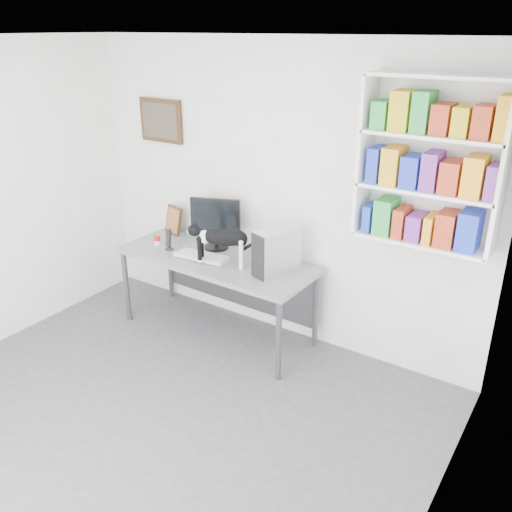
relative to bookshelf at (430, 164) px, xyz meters
The scene contains 11 objects.
room 2.37m from the bookshelf, 127.12° to the right, with size 4.01×4.01×2.70m.
bookshelf is the anchor object (origin of this frame).
wall_art 2.70m from the bookshelf, behind, with size 0.52×0.04×0.42m, color #492917.
desk 2.31m from the bookshelf, behind, with size 1.90×0.74×0.79m, color slate.
monitor 2.07m from the bookshelf, behind, with size 0.48×0.23×0.51m, color black.
keyboard 2.16m from the bookshelf, 169.45° to the right, with size 0.51×0.19×0.04m, color beige.
pc_tower 1.44m from the bookshelf, 167.84° to the right, with size 0.18×0.40×0.40m, color #B2B2B7.
speaker 2.48m from the bookshelf, behind, with size 0.09×0.09×0.21m, color black.
leaning_print 2.67m from the bookshelf, behind, with size 0.24×0.10×0.29m, color #492917.
soup_can 2.66m from the bookshelf, behind, with size 0.06×0.06×0.09m, color red.
cat 1.86m from the bookshelf, 166.68° to the right, with size 0.60×0.16×0.37m, color black, non-canonical shape.
Camera 1 is at (2.47, -2.03, 2.76)m, focal length 38.00 mm.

